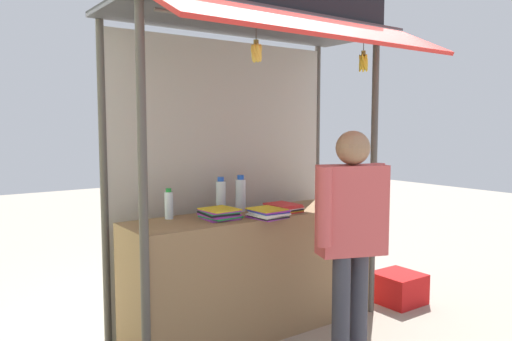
{
  "coord_description": "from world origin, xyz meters",
  "views": [
    {
      "loc": [
        -2.31,
        -3.22,
        1.7
      ],
      "look_at": [
        0.0,
        0.0,
        1.33
      ],
      "focal_mm": 34.53,
      "sensor_mm": 36.0,
      "label": 1
    }
  ],
  "objects_px": {
    "water_bottle_mid_left": "(221,196)",
    "magazine_stack_right": "(268,213)",
    "banana_bunch_inner_left": "(256,53)",
    "vendor_person": "(352,225)",
    "magazine_stack_far_left": "(219,214)",
    "water_bottle_front_right": "(326,189)",
    "water_bottle_left": "(241,194)",
    "banana_bunch_leftmost": "(363,62)",
    "water_bottle_mid_right": "(169,205)",
    "magazine_stack_front_left": "(347,203)",
    "plastic_crate": "(398,288)",
    "magazine_stack_back_right": "(284,208)"
  },
  "relations": [
    {
      "from": "magazine_stack_right",
      "to": "plastic_crate",
      "type": "height_order",
      "value": "magazine_stack_right"
    },
    {
      "from": "water_bottle_mid_right",
      "to": "magazine_stack_back_right",
      "type": "relative_size",
      "value": 0.81
    },
    {
      "from": "magazine_stack_far_left",
      "to": "magazine_stack_right",
      "type": "relative_size",
      "value": 1.01
    },
    {
      "from": "magazine_stack_back_right",
      "to": "banana_bunch_inner_left",
      "type": "bearing_deg",
      "value": -147.91
    },
    {
      "from": "vendor_person",
      "to": "water_bottle_mid_left",
      "type": "bearing_deg",
      "value": -47.19
    },
    {
      "from": "vendor_person",
      "to": "magazine_stack_right",
      "type": "bearing_deg",
      "value": -46.71
    },
    {
      "from": "water_bottle_left",
      "to": "banana_bunch_leftmost",
      "type": "height_order",
      "value": "banana_bunch_leftmost"
    },
    {
      "from": "magazine_stack_front_left",
      "to": "magazine_stack_right",
      "type": "relative_size",
      "value": 0.97
    },
    {
      "from": "magazine_stack_right",
      "to": "banana_bunch_leftmost",
      "type": "xyz_separation_m",
      "value": [
        0.86,
        -0.16,
        1.2
      ]
    },
    {
      "from": "water_bottle_mid_left",
      "to": "magazine_stack_right",
      "type": "height_order",
      "value": "water_bottle_mid_left"
    },
    {
      "from": "magazine_stack_far_left",
      "to": "vendor_person",
      "type": "height_order",
      "value": "vendor_person"
    },
    {
      "from": "banana_bunch_inner_left",
      "to": "water_bottle_mid_right",
      "type": "bearing_deg",
      "value": 125.31
    },
    {
      "from": "magazine_stack_right",
      "to": "plastic_crate",
      "type": "relative_size",
      "value": 0.72
    },
    {
      "from": "magazine_stack_far_left",
      "to": "magazine_stack_right",
      "type": "distance_m",
      "value": 0.38
    },
    {
      "from": "magazine_stack_right",
      "to": "plastic_crate",
      "type": "xyz_separation_m",
      "value": [
        1.52,
        -0.07,
        -0.88
      ]
    },
    {
      "from": "water_bottle_front_right",
      "to": "magazine_stack_back_right",
      "type": "bearing_deg",
      "value": -164.8
    },
    {
      "from": "magazine_stack_back_right",
      "to": "magazine_stack_right",
      "type": "relative_size",
      "value": 0.99
    },
    {
      "from": "banana_bunch_leftmost",
      "to": "vendor_person",
      "type": "xyz_separation_m",
      "value": [
        -0.61,
        -0.47,
        -1.22
      ]
    },
    {
      "from": "water_bottle_mid_right",
      "to": "magazine_stack_right",
      "type": "relative_size",
      "value": 0.8
    },
    {
      "from": "water_bottle_mid_right",
      "to": "magazine_stack_back_right",
      "type": "xyz_separation_m",
      "value": [
        0.92,
        -0.26,
        -0.08
      ]
    },
    {
      "from": "banana_bunch_inner_left",
      "to": "vendor_person",
      "type": "relative_size",
      "value": 0.15
    },
    {
      "from": "water_bottle_mid_right",
      "to": "banana_bunch_leftmost",
      "type": "distance_m",
      "value": 1.96
    },
    {
      "from": "plastic_crate",
      "to": "water_bottle_mid_right",
      "type": "bearing_deg",
      "value": 167.41
    },
    {
      "from": "magazine_stack_back_right",
      "to": "banana_bunch_inner_left",
      "type": "distance_m",
      "value": 1.33
    },
    {
      "from": "banana_bunch_inner_left",
      "to": "banana_bunch_leftmost",
      "type": "height_order",
      "value": "same"
    },
    {
      "from": "magazine_stack_front_left",
      "to": "vendor_person",
      "type": "relative_size",
      "value": 0.17
    },
    {
      "from": "water_bottle_front_right",
      "to": "magazine_stack_front_left",
      "type": "height_order",
      "value": "water_bottle_front_right"
    },
    {
      "from": "water_bottle_front_right",
      "to": "magazine_stack_far_left",
      "type": "xyz_separation_m",
      "value": [
        -1.25,
        -0.14,
        -0.08
      ]
    },
    {
      "from": "water_bottle_mid_left",
      "to": "magazine_stack_far_left",
      "type": "relative_size",
      "value": 0.99
    },
    {
      "from": "water_bottle_left",
      "to": "plastic_crate",
      "type": "bearing_deg",
      "value": -16.15
    },
    {
      "from": "banana_bunch_leftmost",
      "to": "plastic_crate",
      "type": "relative_size",
      "value": 0.61
    },
    {
      "from": "water_bottle_mid_left",
      "to": "water_bottle_mid_right",
      "type": "bearing_deg",
      "value": -178.1
    },
    {
      "from": "water_bottle_mid_right",
      "to": "water_bottle_left",
      "type": "distance_m",
      "value": 0.64
    },
    {
      "from": "plastic_crate",
      "to": "water_bottle_left",
      "type": "bearing_deg",
      "value": 163.85
    },
    {
      "from": "magazine_stack_back_right",
      "to": "banana_bunch_inner_left",
      "type": "relative_size",
      "value": 1.16
    },
    {
      "from": "magazine_stack_back_right",
      "to": "banana_bunch_leftmost",
      "type": "distance_m",
      "value": 1.37
    },
    {
      "from": "magazine_stack_far_left",
      "to": "magazine_stack_back_right",
      "type": "xyz_separation_m",
      "value": [
        0.6,
        -0.04,
        -0.01
      ]
    },
    {
      "from": "water_bottle_mid_right",
      "to": "magazine_stack_far_left",
      "type": "relative_size",
      "value": 0.8
    },
    {
      "from": "magazine_stack_back_right",
      "to": "magazine_stack_right",
      "type": "bearing_deg",
      "value": -151.04
    },
    {
      "from": "water_bottle_mid_right",
      "to": "banana_bunch_leftmost",
      "type": "relative_size",
      "value": 0.95
    },
    {
      "from": "water_bottle_front_right",
      "to": "magazine_stack_front_left",
      "type": "relative_size",
      "value": 0.9
    },
    {
      "from": "water_bottle_left",
      "to": "banana_bunch_inner_left",
      "type": "bearing_deg",
      "value": -112.74
    },
    {
      "from": "magazine_stack_far_left",
      "to": "banana_bunch_leftmost",
      "type": "distance_m",
      "value": 1.72
    },
    {
      "from": "water_bottle_left",
      "to": "magazine_stack_far_left",
      "type": "relative_size",
      "value": 1.02
    },
    {
      "from": "water_bottle_front_right",
      "to": "banana_bunch_leftmost",
      "type": "distance_m",
      "value": 1.22
    },
    {
      "from": "water_bottle_front_right",
      "to": "water_bottle_left",
      "type": "height_order",
      "value": "water_bottle_left"
    },
    {
      "from": "water_bottle_mid_right",
      "to": "magazine_stack_far_left",
      "type": "bearing_deg",
      "value": -35.32
    },
    {
      "from": "water_bottle_mid_right",
      "to": "water_bottle_mid_left",
      "type": "xyz_separation_m",
      "value": [
        0.48,
        0.02,
        0.03
      ]
    },
    {
      "from": "water_bottle_left",
      "to": "banana_bunch_leftmost",
      "type": "distance_m",
      "value": 1.49
    },
    {
      "from": "water_bottle_front_right",
      "to": "magazine_stack_far_left",
      "type": "distance_m",
      "value": 1.26
    }
  ]
}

